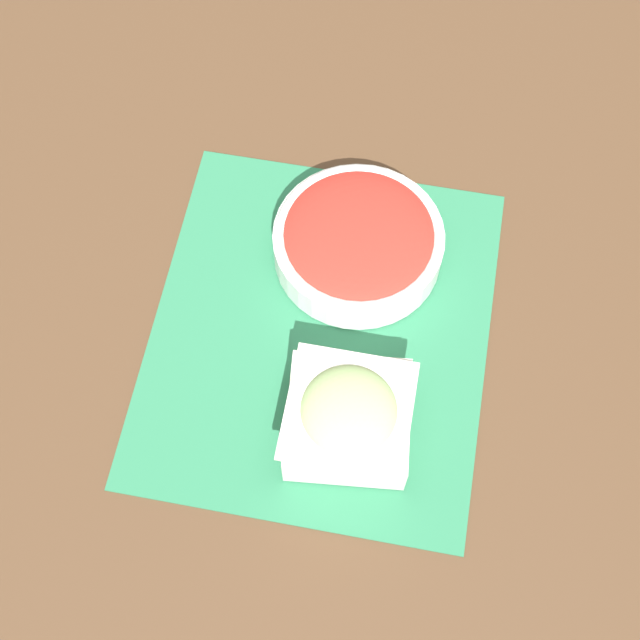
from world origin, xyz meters
The scene contains 4 objects.
ground_plane centered at (0.00, 0.00, 0.00)m, with size 3.00×3.00×0.00m, color #513823.
placemat centered at (0.00, 0.00, 0.00)m, with size 0.44×0.38×0.00m.
cucumber_bowl centered at (-0.11, -0.05, 0.04)m, with size 0.14×0.14×0.08m.
tomato_bowl centered at (0.11, -0.03, 0.04)m, with size 0.20×0.20×0.06m.
Camera 1 is at (-0.42, -0.08, 0.93)m, focal length 50.00 mm.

